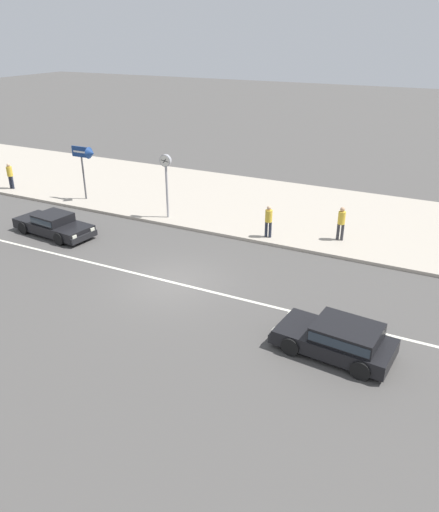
% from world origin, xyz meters
% --- Properties ---
extents(ground_plane, '(160.00, 160.00, 0.00)m').
position_xyz_m(ground_plane, '(0.00, 0.00, 0.00)').
color(ground_plane, '#4C4947').
extents(lane_centre_stripe, '(50.40, 0.14, 0.01)m').
position_xyz_m(lane_centre_stripe, '(0.00, 0.00, 0.00)').
color(lane_centre_stripe, silver).
rests_on(lane_centre_stripe, ground).
extents(kerb_strip, '(68.00, 10.00, 0.15)m').
position_xyz_m(kerb_strip, '(0.00, 10.22, 0.07)').
color(kerb_strip, '#ADA393').
rests_on(kerb_strip, ground).
extents(hatchback_black_0, '(3.84, 2.10, 1.10)m').
position_xyz_m(hatchback_black_0, '(7.15, -1.81, 0.59)').
color(hatchback_black_0, black).
rests_on(hatchback_black_0, ground).
extents(sedan_black_2, '(4.46, 2.10, 1.06)m').
position_xyz_m(sedan_black_2, '(-7.94, 1.80, 0.53)').
color(sedan_black_2, black).
rests_on(sedan_black_2, ground).
extents(street_clock, '(0.62, 0.22, 3.36)m').
position_xyz_m(street_clock, '(-4.00, 6.06, 2.64)').
color(street_clock, '#9E9EA3').
rests_on(street_clock, kerb_strip).
extents(arrow_signboard, '(1.56, 0.66, 3.12)m').
position_xyz_m(arrow_signboard, '(-9.46, 6.54, 2.77)').
color(arrow_signboard, '#4C4C51').
rests_on(arrow_signboard, kerb_strip).
extents(pedestrian_near_clock, '(0.34, 0.34, 1.60)m').
position_xyz_m(pedestrian_near_clock, '(-15.53, 6.11, 1.08)').
color(pedestrian_near_clock, '#232838').
rests_on(pedestrian_near_clock, kerb_strip).
extents(pedestrian_mid_kerb, '(0.34, 0.34, 1.63)m').
position_xyz_m(pedestrian_mid_kerb, '(4.95, 7.07, 1.10)').
color(pedestrian_mid_kerb, '#333338').
rests_on(pedestrian_mid_kerb, kerb_strip).
extents(pedestrian_by_shop, '(0.34, 0.34, 1.58)m').
position_xyz_m(pedestrian_by_shop, '(1.77, 5.87, 1.06)').
color(pedestrian_by_shop, '#232838').
rests_on(pedestrian_by_shop, kerb_strip).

